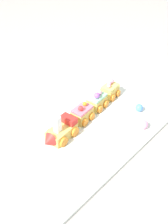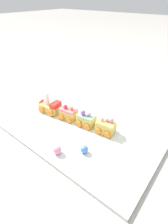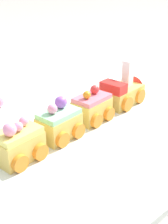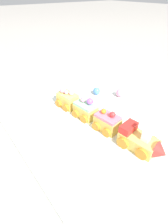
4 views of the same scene
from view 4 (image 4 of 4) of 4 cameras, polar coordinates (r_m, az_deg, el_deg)
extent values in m
plane|color=gray|center=(0.55, 5.25, -6.01)|extent=(10.00, 10.00, 0.00)
cube|color=silver|center=(0.55, 5.28, -5.54)|extent=(0.77, 0.47, 0.01)
cube|color=#E0BC56|center=(0.49, 17.24, -9.23)|extent=(0.10, 0.07, 0.04)
cube|color=red|center=(0.49, 14.36, -4.91)|extent=(0.04, 0.06, 0.02)
cone|color=red|center=(0.48, 23.76, -12.00)|extent=(0.03, 0.05, 0.05)
cube|color=white|center=(0.47, 19.62, -7.77)|extent=(0.02, 0.02, 0.02)
cube|color=white|center=(0.46, 20.08, -6.06)|extent=(0.02, 0.02, 0.02)
cube|color=white|center=(0.45, 20.56, -4.26)|extent=(0.02, 0.02, 0.02)
cylinder|color=orange|center=(0.47, 18.08, -13.02)|extent=(0.03, 0.01, 0.03)
cylinder|color=orange|center=(0.51, 21.60, -8.92)|extent=(0.03, 0.01, 0.03)
cylinder|color=orange|center=(0.48, 12.49, -9.92)|extent=(0.03, 0.01, 0.03)
cylinder|color=orange|center=(0.52, 16.41, -6.24)|extent=(0.03, 0.01, 0.03)
cube|color=#E0BC56|center=(0.53, 7.58, -3.70)|extent=(0.08, 0.06, 0.04)
cube|color=#E57084|center=(0.51, 7.80, -1.55)|extent=(0.08, 0.05, 0.01)
sphere|color=orange|center=(0.51, 6.69, 0.04)|extent=(0.02, 0.02, 0.01)
sphere|color=red|center=(0.50, 9.32, -0.80)|extent=(0.02, 0.02, 0.02)
cylinder|color=orange|center=(0.51, 7.33, -6.76)|extent=(0.03, 0.01, 0.03)
cylinder|color=orange|center=(0.54, 11.01, -3.88)|extent=(0.03, 0.01, 0.03)
cylinder|color=orange|center=(0.53, 3.91, -4.72)|extent=(0.03, 0.01, 0.03)
cylinder|color=orange|center=(0.56, 7.70, -2.08)|extent=(0.03, 0.01, 0.03)
cube|color=#E0BC56|center=(0.58, 0.52, 0.30)|extent=(0.08, 0.06, 0.04)
cube|color=#93DBA3|center=(0.56, 0.53, 2.40)|extent=(0.08, 0.05, 0.01)
sphere|color=pink|center=(0.56, -0.32, 4.06)|extent=(0.02, 0.02, 0.02)
sphere|color=#9956C6|center=(0.55, 1.96, 3.48)|extent=(0.02, 0.02, 0.02)
cylinder|color=orange|center=(0.55, -0.02, -2.35)|extent=(0.03, 0.01, 0.03)
cylinder|color=orange|center=(0.59, 3.83, 0.03)|extent=(0.03, 0.01, 0.03)
cylinder|color=orange|center=(0.58, -2.86, -0.61)|extent=(0.03, 0.01, 0.03)
cylinder|color=orange|center=(0.61, 1.00, 1.58)|extent=(0.03, 0.01, 0.03)
cube|color=#E0BC56|center=(0.63, -5.30, 3.59)|extent=(0.08, 0.06, 0.04)
cube|color=#EFE066|center=(0.62, -5.43, 5.59)|extent=(0.08, 0.05, 0.01)
sphere|color=pink|center=(0.62, -6.99, 7.12)|extent=(0.02, 0.02, 0.02)
sphere|color=pink|center=(0.61, -5.79, 6.44)|extent=(0.02, 0.02, 0.02)
sphere|color=pink|center=(0.60, -4.17, 6.15)|extent=(0.02, 0.02, 0.02)
cylinder|color=orange|center=(0.61, -6.01, 1.32)|extent=(0.03, 0.01, 0.03)
cylinder|color=orange|center=(0.64, -2.19, 3.32)|extent=(0.03, 0.01, 0.03)
cylinder|color=orange|center=(0.63, -8.36, 2.75)|extent=(0.03, 0.01, 0.03)
cylinder|color=orange|center=(0.66, -4.58, 4.62)|extent=(0.03, 0.01, 0.03)
sphere|color=pink|center=(0.70, 11.66, 6.14)|extent=(0.03, 0.03, 0.03)
sphere|color=#4C84E0|center=(0.71, 4.10, 6.85)|extent=(0.03, 0.03, 0.03)
camera|label=1|loc=(0.75, 73.89, 25.03)|focal=35.00mm
camera|label=2|loc=(1.05, 10.88, 40.94)|focal=28.00mm
camera|label=3|loc=(0.67, -48.73, 18.13)|focal=50.00mm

